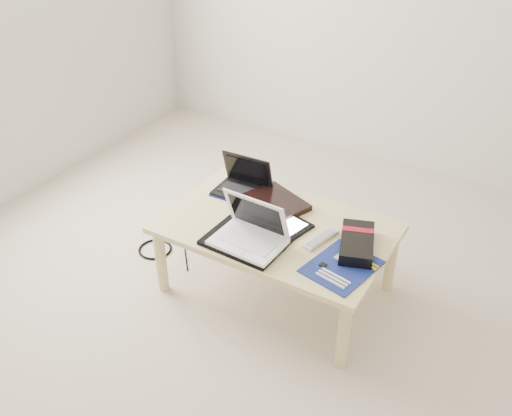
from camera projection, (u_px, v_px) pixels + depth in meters
The scene contains 13 objects.
ground at pixel (260, 340), 2.68m from camera, with size 4.00×4.00×0.00m, color beige.
coffee_table at pixel (277, 234), 2.79m from camera, with size 1.10×0.70×0.40m.
book at pixel (273, 203), 2.91m from camera, with size 0.38×0.35×0.03m.
netbook at pixel (243, 185), 3.01m from camera, with size 0.29×0.22×0.20m.
tablet at pixel (281, 224), 2.77m from camera, with size 0.31×0.26×0.01m.
remote at pixel (321, 239), 2.66m from camera, with size 0.10×0.22×0.02m.
neoprene_sleeve at pixel (245, 241), 2.64m from camera, with size 0.36×0.26×0.02m, color black.
white_laptop at pixel (251, 232), 2.61m from camera, with size 0.33×0.24×0.22m.
motherboard at pixel (342, 267), 2.50m from camera, with size 0.31×0.36×0.01m.
gpu_box at pixel (357, 243), 2.60m from camera, with size 0.24×0.33×0.07m.
cable_coil at pixel (248, 227), 2.75m from camera, with size 0.10×0.10×0.01m, color black.
floor_cable_coil at pixel (155, 249), 3.26m from camera, with size 0.19×0.19×0.01m, color black.
floor_cable_trail at pixel (185, 249), 3.26m from camera, with size 0.01×0.01×0.39m, color black.
Camera 1 is at (0.95, -1.64, 1.99)m, focal length 40.00 mm.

